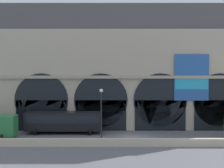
{
  "coord_description": "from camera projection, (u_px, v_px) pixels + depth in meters",
  "views": [
    {
      "loc": [
        -2.79,
        -43.84,
        9.41
      ],
      "look_at": [
        -2.62,
        5.0,
        7.04
      ],
      "focal_mm": 52.36,
      "sensor_mm": 36.0,
      "label": 1
    }
  ],
  "objects": [
    {
      "name": "ground_plane",
      "position": [
        131.0,
        138.0,
        44.26
      ],
      "size": [
        200.0,
        200.0,
        0.0
      ],
      "primitive_type": "plane",
      "color": "slate"
    },
    {
      "name": "bus_midwest",
      "position": [
        63.0,
        121.0,
        46.92
      ],
      "size": [
        11.0,
        3.25,
        3.1
      ],
      "color": "black",
      "rests_on": "ground"
    },
    {
      "name": "station_building",
      "position": [
        129.0,
        69.0,
        51.55
      ],
      "size": [
        46.49,
        5.9,
        19.21
      ],
      "color": "#B2A891",
      "rests_on": "ground"
    },
    {
      "name": "quay_parapet_wall",
      "position": [
        134.0,
        142.0,
        39.31
      ],
      "size": [
        90.0,
        0.7,
        0.94
      ],
      "primitive_type": "cube",
      "color": "beige",
      "rests_on": "ground"
    },
    {
      "name": "street_lamp_quayside",
      "position": [
        100.0,
        109.0,
        39.91
      ],
      "size": [
        0.44,
        0.44,
        6.9
      ],
      "color": "black",
      "rests_on": "ground"
    }
  ]
}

